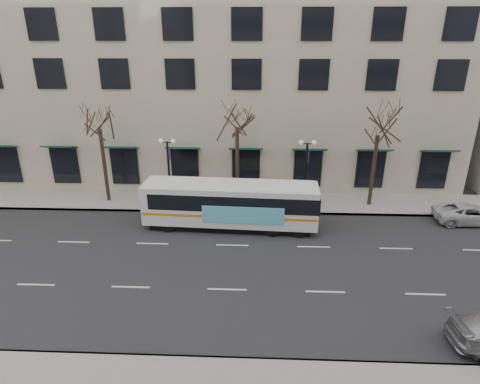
# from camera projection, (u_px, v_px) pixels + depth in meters

# --- Properties ---
(ground) EXTENTS (160.00, 160.00, 0.00)m
(ground) POSITION_uv_depth(u_px,v_px,m) (230.00, 265.00, 22.65)
(ground) COLOR black
(ground) RESTS_ON ground
(sidewalk_far) EXTENTS (80.00, 4.00, 0.15)m
(sidewalk_far) POSITION_uv_depth(u_px,v_px,m) (302.00, 203.00, 30.78)
(sidewalk_far) COLOR gray
(sidewalk_far) RESTS_ON ground
(building_hotel) EXTENTS (40.00, 20.00, 24.00)m
(building_hotel) POSITION_uv_depth(u_px,v_px,m) (222.00, 35.00, 37.79)
(building_hotel) COLOR tan
(building_hotel) RESTS_ON ground
(tree_far_left) EXTENTS (3.60, 3.60, 8.34)m
(tree_far_left) POSITION_uv_depth(u_px,v_px,m) (98.00, 116.00, 28.72)
(tree_far_left) COLOR black
(tree_far_left) RESTS_ON ground
(tree_far_mid) EXTENTS (3.60, 3.60, 8.55)m
(tree_far_mid) POSITION_uv_depth(u_px,v_px,m) (237.00, 114.00, 28.26)
(tree_far_mid) COLOR black
(tree_far_mid) RESTS_ON ground
(tree_far_right) EXTENTS (3.60, 3.60, 8.06)m
(tree_far_right) POSITION_uv_depth(u_px,v_px,m) (379.00, 122.00, 28.06)
(tree_far_right) COLOR black
(tree_far_right) RESTS_ON ground
(lamp_post_left) EXTENTS (1.22, 0.45, 5.21)m
(lamp_post_left) POSITION_uv_depth(u_px,v_px,m) (169.00, 169.00, 29.36)
(lamp_post_left) COLOR black
(lamp_post_left) RESTS_ON ground
(lamp_post_right) EXTENTS (1.22, 0.45, 5.21)m
(lamp_post_right) POSITION_uv_depth(u_px,v_px,m) (306.00, 171.00, 28.98)
(lamp_post_right) COLOR black
(lamp_post_right) RESTS_ON ground
(city_bus) EXTENTS (11.61, 3.11, 3.12)m
(city_bus) POSITION_uv_depth(u_px,v_px,m) (231.00, 204.00, 26.53)
(city_bus) COLOR white
(city_bus) RESTS_ON ground
(white_pickup) EXTENTS (4.80, 2.24, 1.33)m
(white_pickup) POSITION_uv_depth(u_px,v_px,m) (470.00, 214.00, 27.54)
(white_pickup) COLOR silver
(white_pickup) RESTS_ON ground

